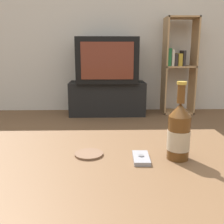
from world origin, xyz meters
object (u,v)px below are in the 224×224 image
television (107,60)px  beer_bottle (179,132)px  cell_phone (141,158)px  bookshelf (178,64)px  tv_stand (107,98)px

television → beer_bottle: bearing=-85.1°
beer_bottle → cell_phone: (-0.13, -0.01, -0.09)m
bookshelf → cell_phone: (-0.87, -2.75, -0.19)m
bookshelf → cell_phone: bookshelf is taller
beer_bottle → bookshelf: bearing=74.9°
tv_stand → beer_bottle: bearing=-85.2°
bookshelf → beer_bottle: bearing=-105.1°
tv_stand → beer_bottle: (0.23, -2.66, 0.35)m
bookshelf → television: bearing=-175.5°
tv_stand → cell_phone: cell_phone is taller
tv_stand → bookshelf: bearing=4.3°
television → beer_bottle: television is taller
bookshelf → tv_stand: bearing=-175.7°
television → cell_phone: television is taller
cell_phone → television: bearing=94.3°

